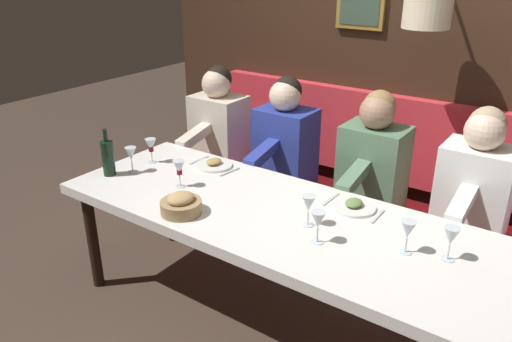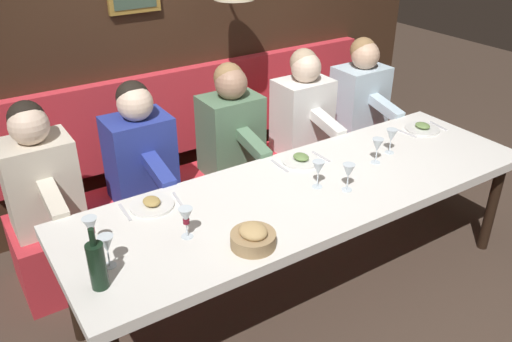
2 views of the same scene
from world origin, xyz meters
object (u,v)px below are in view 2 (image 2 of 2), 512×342
at_px(diner_far, 139,147).
at_px(wine_glass_5, 91,227).
at_px(wine_glass_3, 318,169).
at_px(wine_glass_4, 348,172).
at_px(wine_glass_6, 107,245).
at_px(wine_bottle, 97,265).
at_px(dining_table, 309,196).
at_px(diner_middle, 232,123).
at_px(wine_glass_0, 391,136).
at_px(wine_glass_1, 186,217).
at_px(diner_nearest, 361,91).
at_px(bread_bowl, 253,237).
at_px(diner_near, 303,105).
at_px(wine_glass_2, 377,146).
at_px(diner_farthest, 39,172).

distance_m(diner_far, wine_glass_5, 0.95).
relative_size(wine_glass_3, wine_glass_4, 1.00).
relative_size(wine_glass_6, wine_bottle, 0.55).
bearing_deg(diner_far, dining_table, -142.75).
bearing_deg(wine_glass_3, diner_middle, 2.09).
height_order(wine_glass_0, wine_glass_1, same).
height_order(wine_glass_1, wine_glass_4, same).
height_order(diner_nearest, bread_bowl, diner_nearest).
bearing_deg(bread_bowl, wine_glass_1, 44.27).
bearing_deg(wine_glass_6, wine_bottle, 144.96).
height_order(diner_near, wine_glass_6, diner_near).
relative_size(dining_table, wine_glass_6, 17.34).
distance_m(wine_glass_2, wine_bottle, 1.82).
bearing_deg(wine_bottle, wine_glass_0, -82.79).
bearing_deg(dining_table, wine_glass_4, -132.06).
distance_m(wine_bottle, bread_bowl, 0.72).
bearing_deg(wine_glass_1, diner_near, -56.77).
height_order(wine_glass_2, bread_bowl, wine_glass_2).
height_order(diner_middle, wine_glass_2, diner_middle).
height_order(wine_glass_2, wine_bottle, wine_bottle).
height_order(wine_glass_3, wine_glass_4, same).
xyz_separation_m(wine_glass_3, wine_glass_4, (-0.12, -0.12, 0.00)).
bearing_deg(diner_near, dining_table, 144.62).
bearing_deg(wine_glass_1, diner_middle, -40.82).
bearing_deg(wine_bottle, diner_near, -60.84).
bearing_deg(diner_far, wine_glass_4, -141.05).
relative_size(diner_middle, diner_farthest, 1.00).
distance_m(diner_far, diner_farthest, 0.61).
bearing_deg(wine_glass_5, wine_glass_1, -112.25).
bearing_deg(wine_glass_5, wine_glass_3, -96.06).
bearing_deg(wine_glass_2, diner_near, -6.31).
height_order(diner_farthest, wine_glass_2, diner_farthest).
height_order(wine_glass_2, wine_glass_4, same).
bearing_deg(diner_farthest, diner_nearest, -90.00).
distance_m(wine_glass_0, wine_glass_2, 0.18).
xyz_separation_m(diner_near, wine_glass_5, (-0.77, 1.84, 0.04)).
bearing_deg(diner_middle, wine_glass_4, -171.54).
bearing_deg(wine_glass_0, dining_table, 95.49).
distance_m(diner_middle, wine_glass_6, 1.54).
xyz_separation_m(diner_far, wine_glass_2, (-0.87, -1.20, 0.04)).
distance_m(diner_middle, wine_glass_3, 0.91).
bearing_deg(dining_table, wine_glass_1, 94.05).
xyz_separation_m(dining_table, diner_farthest, (0.88, 1.28, 0.13)).
relative_size(dining_table, wine_glass_5, 17.34).
xyz_separation_m(wine_glass_0, wine_glass_1, (-0.13, 1.51, -0.00)).
bearing_deg(wine_glass_3, wine_glass_4, -134.90).
distance_m(dining_table, diner_farthest, 1.56).
bearing_deg(wine_glass_0, bread_bowl, 105.84).
distance_m(diner_middle, wine_glass_5, 1.45).
distance_m(wine_glass_3, wine_glass_6, 1.24).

